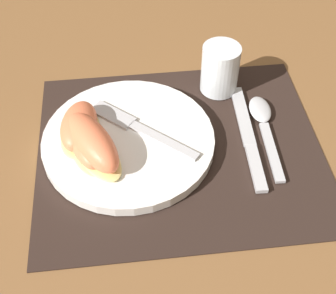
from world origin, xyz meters
name	(u,v)px	position (x,y,z in m)	size (l,w,h in m)	color
ground_plane	(180,149)	(0.00, 0.00, 0.00)	(3.00, 3.00, 0.00)	brown
placemat	(180,148)	(0.00, 0.00, 0.00)	(0.42, 0.35, 0.00)	black
plate	(129,141)	(-0.07, 0.01, 0.01)	(0.25, 0.25, 0.02)	white
juice_glass	(220,71)	(0.08, 0.12, 0.04)	(0.06, 0.06, 0.08)	silver
knife	(248,138)	(0.10, 0.00, 0.01)	(0.03, 0.21, 0.01)	#BCBCC1
spoon	(263,120)	(0.14, 0.04, 0.01)	(0.04, 0.17, 0.01)	#BCBCC1
fork	(136,127)	(-0.06, 0.03, 0.02)	(0.16, 0.14, 0.00)	#BCBCC1
citrus_wedge_0	(79,127)	(-0.14, 0.03, 0.04)	(0.07, 0.11, 0.04)	#F4DB84
citrus_wedge_1	(86,140)	(-0.14, 0.00, 0.04)	(0.08, 0.12, 0.04)	#F4DB84
citrus_wedge_2	(92,143)	(-0.13, -0.01, 0.04)	(0.11, 0.14, 0.05)	#F4DB84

